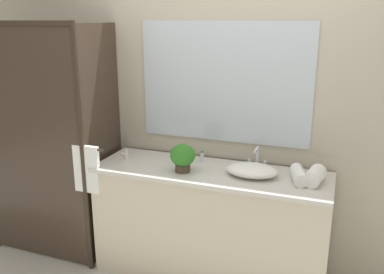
{
  "coord_description": "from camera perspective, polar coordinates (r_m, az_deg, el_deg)",
  "views": [
    {
      "loc": [
        0.88,
        -2.79,
        2.01
      ],
      "look_at": [
        -0.15,
        0.0,
        1.15
      ],
      "focal_mm": 38.36,
      "sensor_mm": 36.0,
      "label": 1
    }
  ],
  "objects": [
    {
      "name": "ground_plane",
      "position": [
        3.55,
        2.39,
        -18.39
      ],
      "size": [
        8.0,
        8.0,
        0.0
      ],
      "primitive_type": "plane",
      "color": "#B7B2A8"
    },
    {
      "name": "wall_back_with_mirror",
      "position": [
        3.33,
        4.49,
        3.86
      ],
      "size": [
        4.4,
        0.06,
        2.6
      ],
      "color": "#B2A893",
      "rests_on": "ground_plane"
    },
    {
      "name": "vanity_cabinet",
      "position": [
        3.32,
        2.54,
        -11.88
      ],
      "size": [
        1.8,
        0.58,
        0.9
      ],
      "color": "beige",
      "rests_on": "ground_plane"
    },
    {
      "name": "shower_enclosure",
      "position": [
        3.52,
        -18.51,
        -1.08
      ],
      "size": [
        1.2,
        0.59,
        2.0
      ],
      "color": "#2D2319",
      "rests_on": "ground_plane"
    },
    {
      "name": "sink_basin",
      "position": [
        3.04,
        8.3,
        -4.58
      ],
      "size": [
        0.38,
        0.27,
        0.09
      ],
      "primitive_type": "ellipsoid",
      "color": "white",
      "rests_on": "vanity_cabinet"
    },
    {
      "name": "faucet",
      "position": [
        3.2,
        9.02,
        -3.23
      ],
      "size": [
        0.17,
        0.15,
        0.17
      ],
      "color": "silver",
      "rests_on": "vanity_cabinet"
    },
    {
      "name": "potted_plant",
      "position": [
        3.07,
        -1.3,
        -2.75
      ],
      "size": [
        0.19,
        0.19,
        0.21
      ],
      "color": "#473828",
      "rests_on": "vanity_cabinet"
    },
    {
      "name": "soap_dish",
      "position": [
        3.48,
        -9.49,
        -2.46
      ],
      "size": [
        0.1,
        0.07,
        0.04
      ],
      "color": "silver",
      "rests_on": "vanity_cabinet"
    },
    {
      "name": "amenity_bottle_lotion",
      "position": [
        3.38,
        -9.11,
        -2.47
      ],
      "size": [
        0.03,
        0.03,
        0.09
      ],
      "color": "silver",
      "rests_on": "vanity_cabinet"
    },
    {
      "name": "amenity_bottle_body_wash",
      "position": [
        3.29,
        1.41,
        -2.79
      ],
      "size": [
        0.03,
        0.03,
        0.09
      ],
      "color": "silver",
      "rests_on": "vanity_cabinet"
    },
    {
      "name": "rolled_towel_near_edge",
      "position": [
        2.99,
        16.7,
        -5.2
      ],
      "size": [
        0.15,
        0.23,
        0.12
      ],
      "primitive_type": "cylinder",
      "rotation": [
        1.57,
        0.0,
        -0.18
      ],
      "color": "white",
      "rests_on": "vanity_cabinet"
    },
    {
      "name": "rolled_towel_middle",
      "position": [
        3.0,
        14.59,
        -5.15
      ],
      "size": [
        0.15,
        0.27,
        0.09
      ],
      "primitive_type": "cylinder",
      "rotation": [
        1.57,
        0.0,
        0.25
      ],
      "color": "white",
      "rests_on": "vanity_cabinet"
    }
  ]
}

